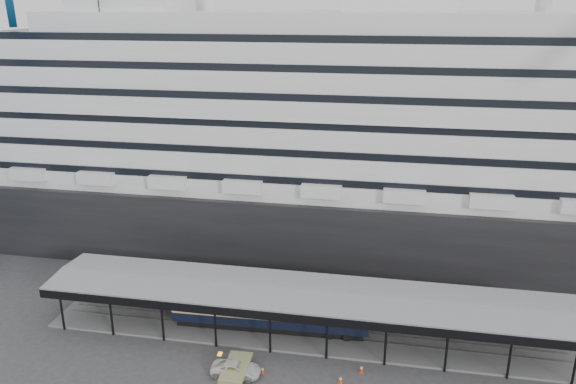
% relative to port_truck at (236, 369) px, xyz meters
% --- Properties ---
extents(ground, '(200.00, 200.00, 0.00)m').
position_rel_port_truck_xyz_m(ground, '(5.33, 3.33, -0.66)').
color(ground, '#343437').
rests_on(ground, ground).
extents(cruise_ship, '(130.00, 30.00, 43.90)m').
position_rel_port_truck_xyz_m(cruise_ship, '(5.38, 35.33, 17.69)').
color(cruise_ship, black).
rests_on(cruise_ship, ground).
extents(platform_canopy, '(56.00, 9.18, 5.30)m').
position_rel_port_truck_xyz_m(platform_canopy, '(5.33, 8.33, 1.70)').
color(platform_canopy, slate).
rests_on(platform_canopy, ground).
extents(port_truck, '(4.84, 2.33, 1.33)m').
position_rel_port_truck_xyz_m(port_truck, '(0.00, 0.00, 0.00)').
color(port_truck, silver).
rests_on(port_truck, ground).
extents(pullman_carriage, '(21.40, 3.42, 20.94)m').
position_rel_port_truck_xyz_m(pullman_carriage, '(1.55, 8.33, 1.89)').
color(pullman_carriage, black).
rests_on(pullman_carriage, ground).
extents(traffic_cone_left, '(0.43, 0.43, 0.68)m').
position_rel_port_truck_xyz_m(traffic_cone_left, '(2.43, 0.76, -0.33)').
color(traffic_cone_left, red).
rests_on(traffic_cone_left, ground).
extents(traffic_cone_mid, '(0.46, 0.46, 0.78)m').
position_rel_port_truck_xyz_m(traffic_cone_mid, '(9.99, 0.60, -0.27)').
color(traffic_cone_mid, '#D6460B').
rests_on(traffic_cone_mid, ground).
extents(traffic_cone_right, '(0.44, 0.44, 0.82)m').
position_rel_port_truck_xyz_m(traffic_cone_right, '(11.83, 2.61, -0.26)').
color(traffic_cone_right, red).
rests_on(traffic_cone_right, ground).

